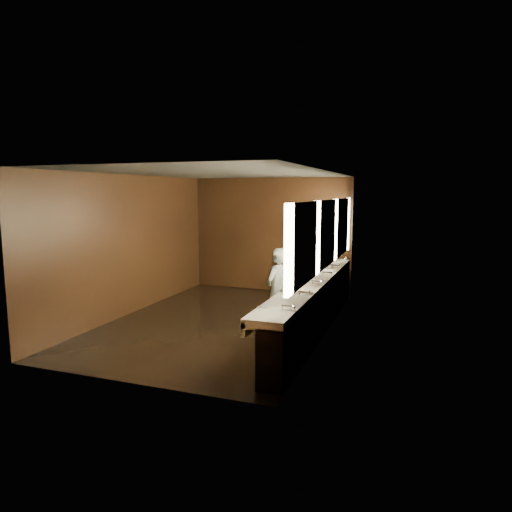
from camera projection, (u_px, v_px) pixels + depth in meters
The scene contains 10 objects.
floor at pixel (222, 321), 8.72m from camera, with size 6.00×6.00×0.00m, color black.
ceiling at pixel (221, 173), 8.32m from camera, with size 4.00×6.00×0.02m, color #2D2D2B.
wall_back at pixel (271, 235), 11.32m from camera, with size 4.00×0.02×2.80m, color black.
wall_front at pixel (124, 277), 5.72m from camera, with size 4.00×0.02×2.80m, color black.
wall_left at pixel (131, 245), 9.19m from camera, with size 0.02×6.00×2.80m, color black.
wall_right at pixel (328, 254), 7.85m from camera, with size 0.02×6.00×2.80m, color black.
sink_counter at pixel (315, 304), 8.05m from camera, with size 0.55×5.40×1.01m.
mirror_band at pixel (327, 233), 7.81m from camera, with size 0.06×5.03×1.15m.
person at pixel (277, 290), 7.98m from camera, with size 0.54×0.36×1.49m, color #7E9FBD.
trash_bin at pixel (296, 320), 7.69m from camera, with size 0.40×0.40×0.62m, color black.
Camera 1 is at (3.46, -7.74, 2.46)m, focal length 32.00 mm.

